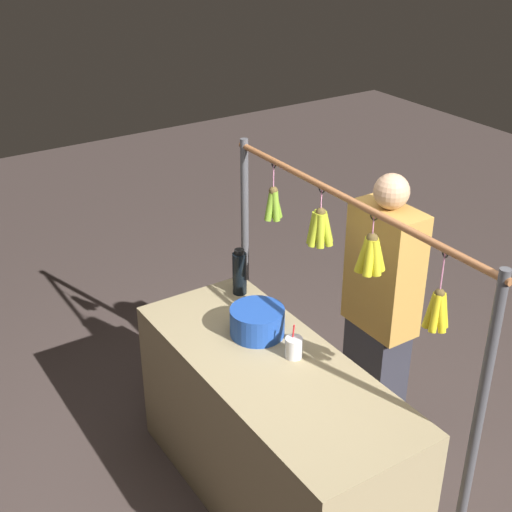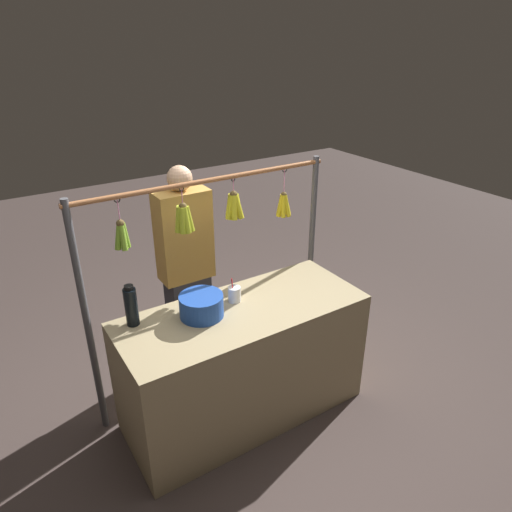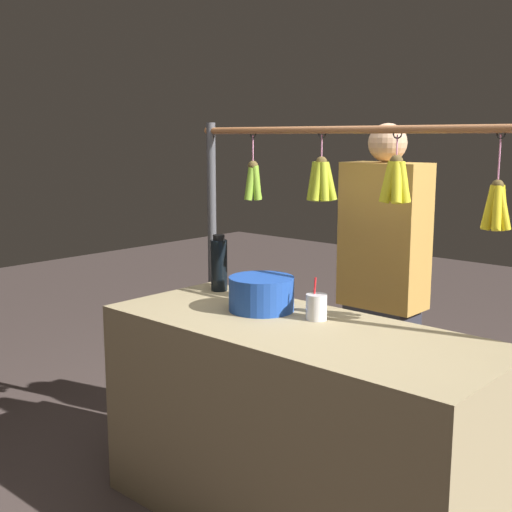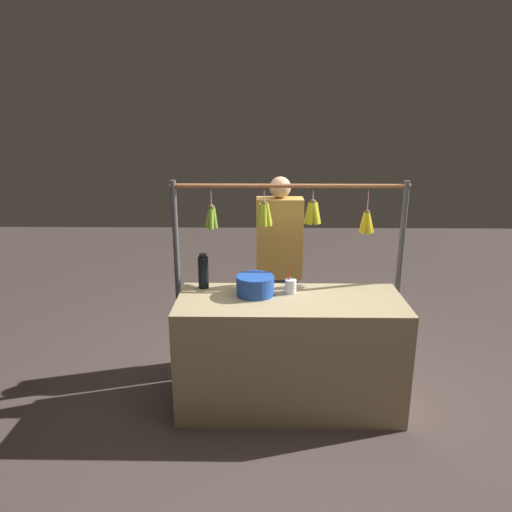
{
  "view_description": "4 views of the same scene",
  "coord_description": "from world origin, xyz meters",
  "px_view_note": "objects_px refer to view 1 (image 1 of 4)",
  "views": [
    {
      "loc": [
        -2.25,
        1.55,
        2.83
      ],
      "look_at": [
        0.14,
        0.0,
        1.35
      ],
      "focal_mm": 50.15,
      "sensor_mm": 36.0,
      "label": 1
    },
    {
      "loc": [
        1.29,
        2.16,
        2.43
      ],
      "look_at": [
        -0.1,
        0.0,
        1.19
      ],
      "focal_mm": 32.7,
      "sensor_mm": 36.0,
      "label": 2
    },
    {
      "loc": [
        -1.54,
        1.95,
        1.56
      ],
      "look_at": [
        0.21,
        0.0,
        1.09
      ],
      "focal_mm": 46.74,
      "sensor_mm": 36.0,
      "label": 3
    },
    {
      "loc": [
        0.2,
        3.11,
        2.06
      ],
      "look_at": [
        0.24,
        0.0,
        1.16
      ],
      "focal_mm": 32.98,
      "sensor_mm": 36.0,
      "label": 4
    }
  ],
  "objects_px": {
    "water_bottle": "(240,272)",
    "blue_bucket": "(257,322)",
    "drink_cup": "(294,347)",
    "vendor_person": "(379,320)"
  },
  "relations": [
    {
      "from": "water_bottle",
      "to": "blue_bucket",
      "type": "distance_m",
      "value": 0.42
    },
    {
      "from": "blue_bucket",
      "to": "drink_cup",
      "type": "xyz_separation_m",
      "value": [
        -0.26,
        -0.04,
        -0.02
      ]
    },
    {
      "from": "drink_cup",
      "to": "vendor_person",
      "type": "height_order",
      "value": "vendor_person"
    },
    {
      "from": "drink_cup",
      "to": "blue_bucket",
      "type": "bearing_deg",
      "value": 8.55
    },
    {
      "from": "blue_bucket",
      "to": "drink_cup",
      "type": "height_order",
      "value": "drink_cup"
    },
    {
      "from": "vendor_person",
      "to": "drink_cup",
      "type": "bearing_deg",
      "value": 96.12
    },
    {
      "from": "water_bottle",
      "to": "vendor_person",
      "type": "height_order",
      "value": "vendor_person"
    },
    {
      "from": "water_bottle",
      "to": "drink_cup",
      "type": "bearing_deg",
      "value": 171.13
    },
    {
      "from": "water_bottle",
      "to": "vendor_person",
      "type": "distance_m",
      "value": 0.79
    },
    {
      "from": "blue_bucket",
      "to": "drink_cup",
      "type": "distance_m",
      "value": 0.26
    }
  ]
}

